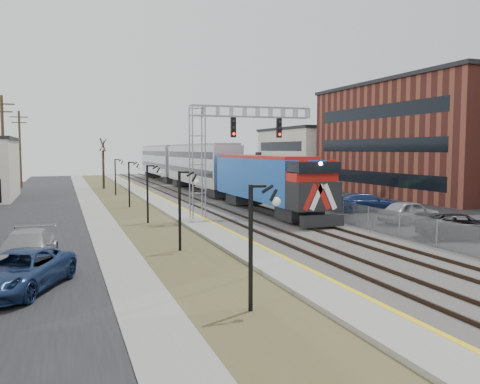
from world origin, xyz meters
name	(u,v)px	position (x,y,z in m)	size (l,w,h in m)	color
street_west	(35,216)	(-11.50, 35.00, 0.02)	(7.00, 120.00, 0.04)	black
sidewalk	(96,213)	(-7.00, 35.00, 0.04)	(2.00, 120.00, 0.08)	gray
grass_median	(134,212)	(-4.00, 35.00, 0.03)	(4.00, 120.00, 0.06)	#454625
platform	(171,209)	(-1.00, 35.00, 0.12)	(2.00, 120.00, 0.24)	gray
ballast_bed	(228,207)	(4.00, 35.00, 0.10)	(8.00, 120.00, 0.20)	#595651
parking_lot	(349,203)	(16.00, 35.00, 0.02)	(16.00, 120.00, 0.04)	black
platform_edge	(181,207)	(-0.12, 35.00, 0.24)	(0.24, 120.00, 0.01)	gold
track_near	(206,206)	(2.00, 35.00, 0.28)	(1.58, 120.00, 0.15)	#2D2119
track_far	(244,204)	(5.50, 35.00, 0.28)	(1.58, 120.00, 0.15)	#2D2119
train	(192,167)	(5.50, 53.83, 2.88)	(3.00, 63.05, 5.33)	#154EAE
signal_gantry	(221,142)	(1.22, 27.99, 5.59)	(9.00, 1.07, 8.15)	gray
lampposts	(178,211)	(-4.00, 18.29, 2.00)	(0.14, 62.14, 4.00)	black
fence	(273,197)	(8.20, 35.00, 0.80)	(0.04, 120.00, 1.60)	gray
bare_trees	(21,178)	(-12.66, 38.91, 2.70)	(12.30, 42.30, 5.95)	#382D23
car_lot_c	(463,227)	(11.75, 16.05, 0.70)	(2.33, 5.05, 1.40)	black
car_lot_d	(368,203)	(13.84, 28.64, 0.75)	(2.09, 5.14, 1.49)	navy
car_lot_e	(409,212)	(12.81, 22.10, 0.78)	(1.85, 4.60, 1.57)	gray
car_lot_f	(271,189)	(12.01, 44.48, 0.74)	(1.56, 4.48, 1.48)	#0C3E16
car_street_a	(19,272)	(-10.96, 12.84, 0.72)	(2.39, 5.17, 1.44)	navy
car_street_b	(26,251)	(-10.96, 16.63, 0.78)	(2.17, 5.35, 1.55)	gray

